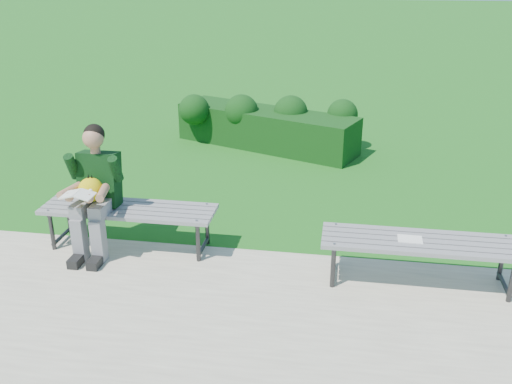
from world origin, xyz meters
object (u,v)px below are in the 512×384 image
at_px(bench_left, 129,212).
at_px(bench_right, 421,245).
at_px(paper_sheet, 410,239).
at_px(hedge, 266,124).
at_px(seated_boy, 94,187).

xyz_separation_m(bench_left, bench_right, (2.91, -0.28, 0.00)).
bearing_deg(bench_right, paper_sheet, 180.00).
xyz_separation_m(hedge, seated_boy, (-1.20, -3.82, 0.34)).
bearing_deg(hedge, seated_boy, -107.43).
height_order(bench_left, seated_boy, seated_boy).
bearing_deg(paper_sheet, hedge, 115.51).
bearing_deg(paper_sheet, seated_boy, 176.64).
xyz_separation_m(bench_right, paper_sheet, (-0.10, 0.00, 0.06)).
xyz_separation_m(hedge, bench_left, (-0.90, -3.72, 0.04)).
relative_size(bench_left, paper_sheet, 8.04).
bearing_deg(hedge, bench_right, -63.33).
bearing_deg(bench_right, bench_left, 174.54).
bearing_deg(bench_right, hedge, 116.67).
xyz_separation_m(bench_left, paper_sheet, (2.81, -0.28, 0.06)).
distance_m(bench_right, seated_boy, 3.23).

